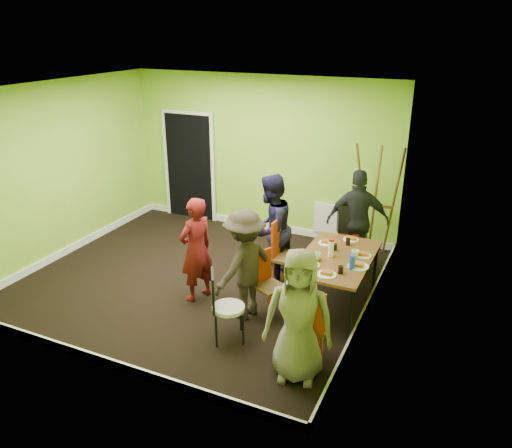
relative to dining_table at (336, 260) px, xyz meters
The scene contains 28 objects.
ground 2.17m from the dining_table, behind, with size 5.00×5.00×0.00m, color black.
room_walls 2.09m from the dining_table, behind, with size 5.04×4.54×2.82m.
dining_table is the anchor object (origin of this frame).
chair_left_far 0.85m from the dining_table, 163.91° to the left, with size 0.45×0.45×1.05m.
chair_left_near 0.96m from the dining_table, 148.44° to the right, with size 0.47×0.47×0.85m.
chair_back_end 1.14m from the dining_table, 94.25° to the left, with size 0.60×0.64×1.05m.
chair_front_end 1.33m from the dining_table, 87.50° to the right, with size 0.51×0.52×0.96m.
chair_bentwood 1.64m from the dining_table, 128.08° to the right, with size 0.48×0.48×0.91m.
easel 1.80m from the dining_table, 85.75° to the left, with size 0.76×0.72×1.90m.
plate_near_left 0.44m from the dining_table, 124.60° to the left, with size 0.23×0.23×0.01m, color white.
plate_near_right 0.44m from the dining_table, 119.40° to the right, with size 0.22×0.22×0.01m, color white.
plate_far_back 0.62m from the dining_table, 87.06° to the left, with size 0.22×0.22×0.01m, color white.
plate_far_front 0.55m from the dining_table, 86.67° to the right, with size 0.24×0.24×0.01m, color white.
plate_wall_back 0.36m from the dining_table, 28.43° to the left, with size 0.22×0.22×0.01m, color white.
plate_wall_front 0.38m from the dining_table, 27.95° to the right, with size 0.27×0.27×0.01m, color white.
thermos 0.18m from the dining_table, 166.98° to the right, with size 0.07×0.07×0.22m, color white.
blue_bottle 0.41m from the dining_table, 44.42° to the right, with size 0.08×0.08×0.19m, color blue.
orange_bottle 0.23m from the dining_table, 115.00° to the left, with size 0.03×0.03×0.09m, color red.
glass_mid 0.23m from the dining_table, 113.80° to the left, with size 0.06×0.06×0.10m, color black.
glass_back 0.44m from the dining_table, 85.19° to the left, with size 0.06×0.06×0.10m, color black.
glass_front 0.48m from the dining_table, 68.42° to the right, with size 0.07×0.07×0.10m, color black.
cup_a 0.31m from the dining_table, 137.49° to the right, with size 0.12×0.12×0.09m, color white.
cup_b 0.26m from the dining_table, 23.34° to the left, with size 0.10×0.10×0.09m, color white.
person_standing 1.88m from the dining_table, 162.85° to the right, with size 0.54×0.35×1.48m, color #611012.
person_left_far 1.17m from the dining_table, 160.97° to the left, with size 0.79×0.62×1.63m, color black.
person_left_near 1.22m from the dining_table, 145.88° to the right, with size 0.95×0.55×1.47m, color #2F251F.
person_back_end 1.25m from the dining_table, 91.51° to the left, with size 0.94×0.39×1.60m, color black.
person_front_end 1.56m from the dining_table, 88.54° to the right, with size 0.74×0.48×1.51m, color gray.
Camera 1 is at (3.54, -5.73, 3.58)m, focal length 35.00 mm.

